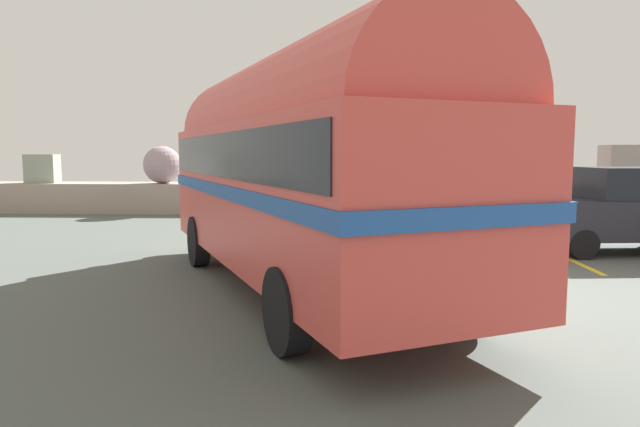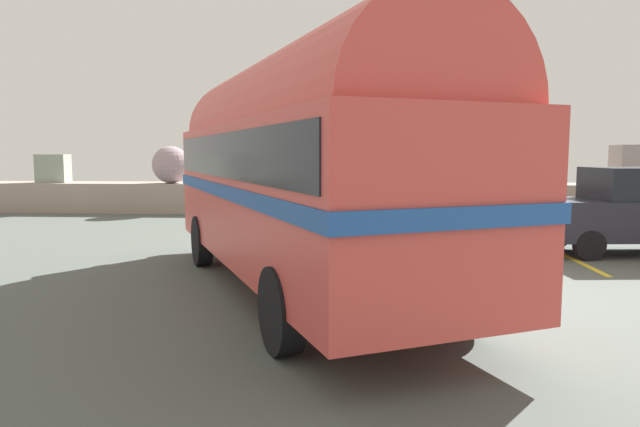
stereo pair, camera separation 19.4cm
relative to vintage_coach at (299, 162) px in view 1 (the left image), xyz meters
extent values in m
cube|color=#515953|center=(2.28, -0.02, -2.04)|extent=(32.00, 26.00, 0.02)
cube|color=gray|center=(2.28, 11.78, -1.50)|extent=(31.36, 1.80, 1.10)
cube|color=gray|center=(-10.33, 11.65, -0.43)|extent=(1.17, 1.04, 1.05)
sphere|color=#A08892|center=(-5.79, 11.40, -0.28)|extent=(1.35, 1.35, 1.35)
sphere|color=#A8898A|center=(-1.76, 11.99, -0.36)|extent=(1.18, 1.18, 1.18)
cube|color=#A18E8D|center=(2.37, 12.13, -0.59)|extent=(0.72, 0.79, 0.72)
cube|color=tan|center=(5.85, 11.29, -0.47)|extent=(1.20, 1.23, 0.95)
cube|color=gray|center=(10.68, 11.75, -0.26)|extent=(1.40, 1.18, 1.38)
cube|color=yellow|center=(5.34, 3.48, -2.03)|extent=(0.12, 4.40, 0.01)
cylinder|color=black|center=(-2.08, 1.91, -1.55)|extent=(0.65, 0.99, 0.96)
cylinder|color=black|center=(-0.08, 2.82, -1.55)|extent=(0.65, 0.99, 0.96)
cylinder|color=black|center=(0.08, -2.83, -1.55)|extent=(0.65, 0.99, 0.96)
cylinder|color=black|center=(2.09, -1.91, -1.55)|extent=(0.65, 0.99, 0.96)
cube|color=#D34640|center=(0.00, 0.00, -0.48)|extent=(5.67, 8.64, 2.10)
cylinder|color=#D34640|center=(0.00, 0.00, 0.57)|extent=(5.35, 8.25, 2.20)
cube|color=#23519F|center=(0.00, 0.00, -0.42)|extent=(5.75, 8.73, 0.20)
cube|color=black|center=(0.00, 0.00, 0.10)|extent=(5.57, 8.35, 0.64)
cube|color=silver|center=(-1.77, 3.88, -1.35)|extent=(2.14, 1.09, 0.28)
cylinder|color=black|center=(5.61, 2.86, -1.72)|extent=(0.63, 0.25, 0.62)
cylinder|color=black|center=(5.48, 4.39, -1.72)|extent=(0.63, 0.25, 0.62)
cube|color=#24252F|center=(6.81, 3.74, -1.27)|extent=(4.23, 2.05, 0.84)
cube|color=black|center=(7.06, 3.76, -0.51)|extent=(2.33, 1.74, 0.68)
cylinder|color=#5B5B60|center=(3.52, 6.24, 0.85)|extent=(0.14, 0.14, 5.80)
cube|color=beige|center=(2.59, 6.42, 3.65)|extent=(0.44, 0.24, 0.18)
camera|label=1|loc=(0.66, -8.72, 0.13)|focal=31.67mm
camera|label=2|loc=(0.85, -8.71, 0.13)|focal=31.67mm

